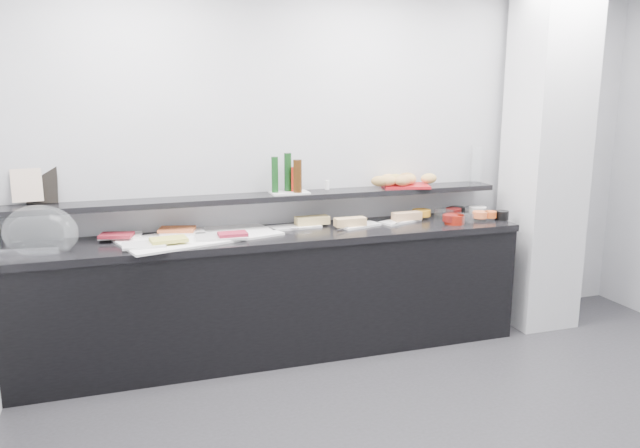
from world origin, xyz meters
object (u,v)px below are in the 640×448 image
object	(u,v)px
cloche_base	(29,246)
carafe	(476,165)
framed_print	(42,184)
bread_tray	(405,186)
sandwich_plate_mid	(359,225)
condiment_tray	(290,193)

from	to	relation	value
cloche_base	carafe	bearing A→B (deg)	9.35
framed_print	bread_tray	distance (m)	2.62
sandwich_plate_mid	framed_print	bearing A→B (deg)	154.54
condiment_tray	carafe	bearing A→B (deg)	0.56
bread_tray	framed_print	bearing A→B (deg)	-168.00
sandwich_plate_mid	carafe	size ratio (longest dim) A/B	1.06
cloche_base	sandwich_plate_mid	bearing A→B (deg)	5.88
framed_print	condiment_tray	size ratio (longest dim) A/B	0.94
bread_tray	carafe	world-z (taller)	carafe
cloche_base	carafe	distance (m)	3.37
cloche_base	condiment_tray	size ratio (longest dim) A/B	1.48
cloche_base	framed_print	size ratio (longest dim) A/B	1.57
cloche_base	bread_tray	distance (m)	2.71
framed_print	carafe	bearing A→B (deg)	5.49
sandwich_plate_mid	condiment_tray	xyz separation A→B (m)	(-0.49, 0.15, 0.25)
framed_print	condiment_tray	bearing A→B (deg)	2.71
framed_print	bread_tray	size ratio (longest dim) A/B	0.74
framed_print	cloche_base	bearing A→B (deg)	-100.58
framed_print	carafe	xyz separation A→B (m)	(3.26, -0.09, 0.02)
condiment_tray	bread_tray	world-z (taller)	bread_tray
sandwich_plate_mid	bread_tray	xyz separation A→B (m)	(0.45, 0.16, 0.25)
cloche_base	condiment_tray	bearing A→B (deg)	10.69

